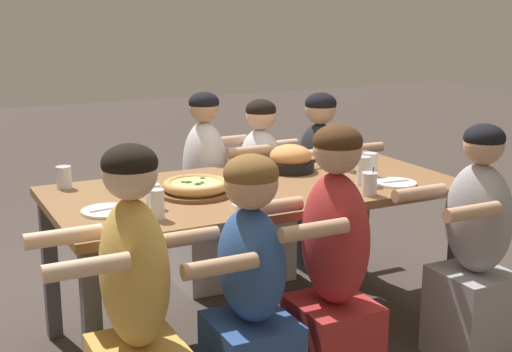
# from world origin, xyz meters

# --- Properties ---
(ground_plane) EXTENTS (18.00, 18.00, 0.00)m
(ground_plane) POSITION_xyz_m (0.00, 0.00, 0.00)
(ground_plane) COLOR #423833
(ground_plane) RESTS_ON ground
(dining_table) EXTENTS (1.99, 0.96, 0.78)m
(dining_table) POSITION_xyz_m (0.00, 0.00, 0.70)
(dining_table) COLOR brown
(dining_table) RESTS_ON ground
(pizza_board_main) EXTENTS (0.35, 0.35, 0.07)m
(pizza_board_main) POSITION_xyz_m (-0.32, -0.02, 0.81)
(pizza_board_main) COLOR brown
(pizza_board_main) RESTS_ON dining_table
(skillet_bowl) EXTENTS (0.37, 0.25, 0.14)m
(skillet_bowl) POSITION_xyz_m (0.31, 0.20, 0.84)
(skillet_bowl) COLOR black
(skillet_bowl) RESTS_ON dining_table
(empty_plate_a) EXTENTS (0.22, 0.22, 0.02)m
(empty_plate_a) POSITION_xyz_m (-0.77, -0.12, 0.79)
(empty_plate_a) COLOR white
(empty_plate_a) RESTS_ON dining_table
(empty_plate_b) EXTENTS (0.21, 0.21, 0.02)m
(empty_plate_b) POSITION_xyz_m (0.63, -0.28, 0.79)
(empty_plate_b) COLOR white
(empty_plate_b) RESTS_ON dining_table
(empty_plate_c) EXTENTS (0.18, 0.18, 0.02)m
(empty_plate_c) POSITION_xyz_m (-0.17, -0.30, 0.79)
(empty_plate_c) COLOR white
(empty_plate_c) RESTS_ON dining_table
(cocktail_glass_blue) EXTENTS (0.07, 0.07, 0.13)m
(cocktail_glass_blue) POSITION_xyz_m (0.40, -0.39, 0.83)
(cocktail_glass_blue) COLOR silver
(cocktail_glass_blue) RESTS_ON dining_table
(drinking_glass_a) EXTENTS (0.07, 0.07, 0.11)m
(drinking_glass_a) POSITION_xyz_m (-0.58, -0.14, 0.83)
(drinking_glass_a) COLOR silver
(drinking_glass_a) RESTS_ON dining_table
(drinking_glass_b) EXTENTS (0.08, 0.08, 0.11)m
(drinking_glass_b) POSITION_xyz_m (-0.60, 0.17, 0.83)
(drinking_glass_b) COLOR silver
(drinking_glass_b) RESTS_ON dining_table
(drinking_glass_c) EXTENTS (0.07, 0.07, 0.11)m
(drinking_glass_c) POSITION_xyz_m (-0.85, 0.38, 0.83)
(drinking_glass_c) COLOR silver
(drinking_glass_c) RESTS_ON dining_table
(drinking_glass_d) EXTENTS (0.07, 0.07, 0.15)m
(drinking_glass_d) POSITION_xyz_m (0.58, 0.07, 0.85)
(drinking_glass_d) COLOR silver
(drinking_glass_d) RESTS_ON dining_table
(drinking_glass_e) EXTENTS (0.07, 0.07, 0.14)m
(drinking_glass_e) POSITION_xyz_m (0.48, -0.22, 0.84)
(drinking_glass_e) COLOR silver
(drinking_glass_e) RESTS_ON dining_table
(drinking_glass_f) EXTENTS (0.07, 0.07, 0.12)m
(drinking_glass_f) POSITION_xyz_m (0.61, -0.09, 0.83)
(drinking_glass_f) COLOR silver
(drinking_glass_f) RESTS_ON dining_table
(drinking_glass_g) EXTENTS (0.06, 0.06, 0.13)m
(drinking_glass_g) POSITION_xyz_m (-0.61, -0.31, 0.83)
(drinking_glass_g) COLOR silver
(drinking_glass_g) RESTS_ON dining_table
(diner_far_midright) EXTENTS (0.51, 0.40, 1.10)m
(diner_far_midright) POSITION_xyz_m (0.39, 0.70, 0.50)
(diner_far_midright) COLOR silver
(diner_far_midright) RESTS_ON ground
(diner_near_left) EXTENTS (0.51, 0.40, 1.19)m
(diner_near_left) POSITION_xyz_m (-0.84, -0.70, 0.55)
(diner_near_left) COLOR gold
(diner_near_left) RESTS_ON ground
(diner_far_center) EXTENTS (0.51, 0.40, 1.17)m
(diner_far_center) POSITION_xyz_m (0.03, 0.70, 0.53)
(diner_far_center) COLOR silver
(diner_far_center) RESTS_ON ground
(diner_near_right) EXTENTS (0.51, 0.40, 1.13)m
(diner_near_right) POSITION_xyz_m (0.78, -0.70, 0.51)
(diner_near_right) COLOR #99999E
(diner_near_right) RESTS_ON ground
(diner_far_right) EXTENTS (0.51, 0.40, 1.12)m
(diner_far_right) POSITION_xyz_m (0.81, 0.70, 0.51)
(diner_far_right) COLOR #232328
(diner_far_right) RESTS_ON ground
(diner_near_center) EXTENTS (0.51, 0.40, 1.19)m
(diner_near_center) POSITION_xyz_m (0.00, -0.70, 0.55)
(diner_near_center) COLOR #B22D2D
(diner_near_center) RESTS_ON ground
(diner_near_midleft) EXTENTS (0.51, 0.40, 1.11)m
(diner_near_midleft) POSITION_xyz_m (-0.38, -0.70, 0.52)
(diner_near_midleft) COLOR #2D5193
(diner_near_midleft) RESTS_ON ground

